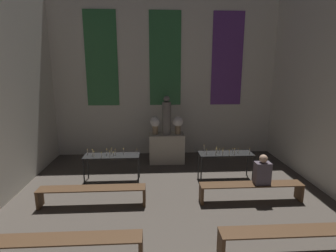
{
  "coord_description": "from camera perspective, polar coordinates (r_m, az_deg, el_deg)",
  "views": [
    {
      "loc": [
        -0.44,
        -0.4,
        3.12
      ],
      "look_at": [
        0.0,
        7.3,
        1.42
      ],
      "focal_mm": 28.0,
      "sensor_mm": 36.0,
      "label": 1
    }
  ],
  "objects": [
    {
      "name": "pew_back_right",
      "position": [
        6.71,
        17.64,
        -12.72
      ],
      "size": [
        2.45,
        0.36,
        0.44
      ],
      "color": "#4C331E",
      "rests_on": "ground_plane"
    },
    {
      "name": "wall_back",
      "position": [
        9.51,
        -0.63,
        11.07
      ],
      "size": [
        8.1,
        0.16,
        5.74
      ],
      "color": "silver",
      "rests_on": "ground_plane"
    },
    {
      "name": "pew_second_right",
      "position": [
        5.26,
        25.13,
        -20.82
      ],
      "size": [
        2.45,
        0.36,
        0.44
      ],
      "color": "#4C331E",
      "rests_on": "ground_plane"
    },
    {
      "name": "pew_back_left",
      "position": [
        6.46,
        -16.17,
        -13.64
      ],
      "size": [
        2.45,
        0.36,
        0.44
      ],
      "color": "#4C331E",
      "rests_on": "ground_plane"
    },
    {
      "name": "candle_rack_right",
      "position": [
        7.69,
        12.41,
        -6.34
      ],
      "size": [
        1.53,
        0.52,
        0.96
      ],
      "color": "black",
      "rests_on": "ground_plane"
    },
    {
      "name": "altar",
      "position": [
        8.91,
        -0.3,
        -4.79
      ],
      "size": [
        1.16,
        0.68,
        0.98
      ],
      "color": "#BCB29E",
      "rests_on": "ground_plane"
    },
    {
      "name": "statue",
      "position": [
        8.65,
        -0.3,
        2.07
      ],
      "size": [
        0.29,
        0.29,
        1.28
      ],
      "color": "slate",
      "rests_on": "altar"
    },
    {
      "name": "candle_rack_left",
      "position": [
        7.51,
        -12.16,
        -6.8
      ],
      "size": [
        1.53,
        0.52,
        0.96
      ],
      "color": "black",
      "rests_on": "ground_plane"
    },
    {
      "name": "flower_vase_right",
      "position": [
        8.72,
        2.18,
        0.63
      ],
      "size": [
        0.34,
        0.34,
        0.59
      ],
      "color": "#937A5B",
      "rests_on": "altar"
    },
    {
      "name": "person_seated",
      "position": [
        6.64,
        19.86,
        -9.23
      ],
      "size": [
        0.36,
        0.24,
        0.72
      ],
      "color": "#564C56",
      "rests_on": "pew_back_right"
    },
    {
      "name": "pew_second_left",
      "position": [
        4.93,
        -21.18,
        -22.83
      ],
      "size": [
        2.45,
        0.36,
        0.44
      ],
      "color": "#4C331E",
      "rests_on": "ground_plane"
    },
    {
      "name": "flower_vase_left",
      "position": [
        8.68,
        -2.79,
        0.57
      ],
      "size": [
        0.34,
        0.34,
        0.59
      ],
      "color": "#937A5B",
      "rests_on": "altar"
    }
  ]
}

